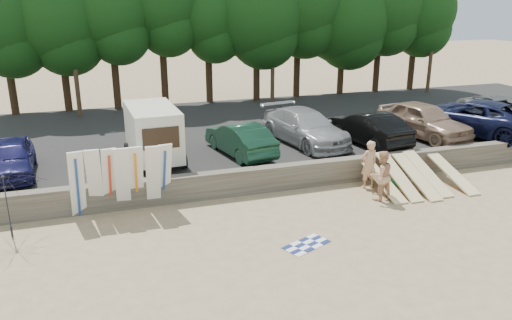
% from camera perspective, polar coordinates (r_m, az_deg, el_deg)
% --- Properties ---
extents(ground, '(120.00, 120.00, 0.00)m').
position_cam_1_polar(ground, '(18.56, 12.84, -5.65)').
color(ground, tan).
rests_on(ground, ground).
extents(seawall, '(44.00, 0.50, 1.00)m').
position_cam_1_polar(seawall, '(20.81, 8.79, -1.27)').
color(seawall, '#6B6356').
rests_on(seawall, ground).
extents(parking_lot, '(44.00, 14.50, 0.70)m').
position_cam_1_polar(parking_lot, '(27.45, 1.81, 3.39)').
color(parking_lot, '#282828').
rests_on(parking_lot, ground).
extents(treeline, '(32.78, 6.68, 9.43)m').
position_cam_1_polar(treeline, '(33.47, -0.97, 16.73)').
color(treeline, '#382616').
rests_on(treeline, parking_lot).
extents(utility_poles, '(25.80, 0.26, 9.00)m').
position_cam_1_polar(utility_poles, '(32.45, 1.96, 14.77)').
color(utility_poles, '#473321').
rests_on(utility_poles, parking_lot).
extents(box_trailer, '(2.29, 3.84, 2.38)m').
position_cam_1_polar(box_trailer, '(21.12, -11.70, 3.19)').
color(box_trailer, beige).
rests_on(box_trailer, parking_lot).
extents(car_0, '(1.97, 4.30, 1.43)m').
position_cam_1_polar(car_0, '(21.51, -26.22, 0.23)').
color(car_0, '#151449').
rests_on(car_0, parking_lot).
extents(car_1, '(2.33, 4.55, 1.43)m').
position_cam_1_polar(car_1, '(21.91, -1.83, 2.44)').
color(car_1, '#153B27').
rests_on(car_1, parking_lot).
extents(car_2, '(3.16, 5.74, 1.58)m').
position_cam_1_polar(car_2, '(23.73, 5.63, 3.78)').
color(car_2, '#96979B').
rests_on(car_2, parking_lot).
extents(car_3, '(2.29, 4.85, 1.54)m').
position_cam_1_polar(car_3, '(24.13, 12.72, 3.61)').
color(car_3, black).
rests_on(car_3, parking_lot).
extents(car_4, '(3.01, 5.38, 1.73)m').
position_cam_1_polar(car_4, '(25.99, 18.60, 4.35)').
color(car_4, '#96765F').
rests_on(car_4, parking_lot).
extents(car_5, '(5.04, 6.90, 1.74)m').
position_cam_1_polar(car_5, '(27.57, 23.66, 4.54)').
color(car_5, black).
rests_on(car_5, parking_lot).
extents(car_6, '(3.04, 5.68, 1.52)m').
position_cam_1_polar(car_6, '(30.02, 26.38, 4.96)').
color(car_6, '#535558').
rests_on(car_6, parking_lot).
extents(surfboard_upright_0, '(0.60, 0.78, 2.53)m').
position_cam_1_polar(surfboard_upright_0, '(18.04, -19.76, -2.67)').
color(surfboard_upright_0, white).
rests_on(surfboard_upright_0, ground).
extents(surfboard_upright_1, '(0.53, 0.78, 2.52)m').
position_cam_1_polar(surfboard_upright_1, '(18.14, -17.94, -2.38)').
color(surfboard_upright_1, white).
rests_on(surfboard_upright_1, ground).
extents(surfboard_upright_2, '(0.58, 0.85, 2.51)m').
position_cam_1_polar(surfboard_upright_2, '(18.16, -16.36, -2.22)').
color(surfboard_upright_2, white).
rests_on(surfboard_upright_2, ground).
extents(surfboard_upright_3, '(0.51, 0.79, 2.51)m').
position_cam_1_polar(surfboard_upright_3, '(18.06, -15.02, -2.20)').
color(surfboard_upright_3, white).
rests_on(surfboard_upright_3, ground).
extents(surfboard_upright_4, '(0.50, 0.84, 2.50)m').
position_cam_1_polar(surfboard_upright_4, '(18.20, -13.55, -1.96)').
color(surfboard_upright_4, white).
rests_on(surfboard_upright_4, ground).
extents(surfboard_upright_5, '(0.50, 0.81, 2.51)m').
position_cam_1_polar(surfboard_upright_5, '(18.10, -11.66, -1.91)').
color(surfboard_upright_5, white).
rests_on(surfboard_upright_5, ground).
extents(surfboard_upright_6, '(0.61, 0.91, 2.50)m').
position_cam_1_polar(surfboard_upright_6, '(18.27, -10.48, -1.67)').
color(surfboard_upright_6, white).
rests_on(surfboard_upright_6, ground).
extents(surfboard_low_0, '(0.56, 2.89, 0.93)m').
position_cam_1_polar(surfboard_low_0, '(20.32, 14.21, -2.23)').
color(surfboard_low_0, beige).
rests_on(surfboard_low_0, ground).
extents(surfboard_low_1, '(0.56, 2.81, 1.18)m').
position_cam_1_polar(surfboard_low_1, '(20.55, 15.96, -1.77)').
color(surfboard_low_1, beige).
rests_on(surfboard_low_1, ground).
extents(surfboard_low_2, '(0.56, 2.85, 1.08)m').
position_cam_1_polar(surfboard_low_2, '(20.89, 17.83, -1.78)').
color(surfboard_low_2, beige).
rests_on(surfboard_low_2, ground).
extents(surfboard_low_3, '(0.56, 2.85, 1.08)m').
position_cam_1_polar(surfboard_low_3, '(21.39, 18.95, -1.43)').
color(surfboard_low_3, beige).
rests_on(surfboard_low_3, ground).
extents(surfboard_low_4, '(0.56, 2.89, 0.93)m').
position_cam_1_polar(surfboard_low_4, '(22.00, 21.48, -1.38)').
color(surfboard_low_4, beige).
rests_on(surfboard_low_4, ground).
extents(beachgoer_a, '(0.75, 0.53, 1.96)m').
position_cam_1_polar(beachgoer_a, '(20.40, 12.77, -0.49)').
color(beachgoer_a, tan).
rests_on(beachgoer_a, ground).
extents(beachgoer_b, '(0.99, 0.80, 1.93)m').
position_cam_1_polar(beachgoer_b, '(19.29, 14.10, -1.74)').
color(beachgoer_b, tan).
rests_on(beachgoer_b, ground).
extents(cooler, '(0.45, 0.40, 0.32)m').
position_cam_1_polar(cooler, '(21.14, 15.54, -2.42)').
color(cooler, '#268E4E').
rests_on(cooler, ground).
extents(gear_bag, '(0.36, 0.33, 0.22)m').
position_cam_1_polar(gear_bag, '(21.40, 14.67, -2.23)').
color(gear_bag, orange).
rests_on(gear_bag, ground).
extents(beach_towel, '(1.98, 1.98, 0.00)m').
position_cam_1_polar(beach_towel, '(15.82, 5.79, -9.61)').
color(beach_towel, white).
rests_on(beach_towel, ground).
extents(beach_umbrella, '(3.33, 3.35, 2.21)m').
position_cam_1_polar(beach_umbrella, '(17.52, -26.45, -4.74)').
color(beach_umbrella, black).
rests_on(beach_umbrella, ground).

